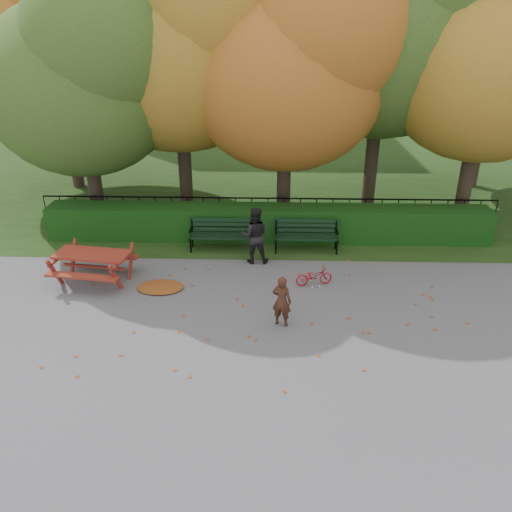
{
  "coord_description": "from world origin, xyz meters",
  "views": [
    {
      "loc": [
        0.07,
        -9.3,
        5.98
      ],
      "look_at": [
        -0.24,
        1.15,
        1.0
      ],
      "focal_mm": 35.0,
      "sensor_mm": 36.0,
      "label": 1
    }
  ],
  "objects_px": {
    "tree_c": "(299,64)",
    "picnic_table": "(93,259)",
    "bench_left": "(221,232)",
    "tree_d": "(401,19)",
    "tree_g": "(511,38)",
    "tree_a": "(87,76)",
    "tree_f": "(62,28)",
    "child": "(282,301)",
    "bicycle": "(314,276)",
    "adult": "(255,235)",
    "tree_b": "(188,40)",
    "tree_e": "(505,55)",
    "bench_right": "(306,233)"
  },
  "relations": [
    {
      "from": "tree_d",
      "to": "tree_g",
      "type": "xyz_separation_m",
      "value": [
        4.46,
        2.53,
        -0.61
      ]
    },
    {
      "from": "bench_left",
      "to": "picnic_table",
      "type": "relative_size",
      "value": 0.9
    },
    {
      "from": "bench_left",
      "to": "tree_f",
      "type": "bearing_deg",
      "value": 136.49
    },
    {
      "from": "tree_a",
      "to": "tree_b",
      "type": "relative_size",
      "value": 0.85
    },
    {
      "from": "tree_f",
      "to": "bench_right",
      "type": "bearing_deg",
      "value": -33.92
    },
    {
      "from": "tree_a",
      "to": "tree_c",
      "type": "height_order",
      "value": "tree_c"
    },
    {
      "from": "tree_e",
      "to": "bicycle",
      "type": "distance_m",
      "value": 8.31
    },
    {
      "from": "tree_a",
      "to": "tree_d",
      "type": "xyz_separation_m",
      "value": [
        9.07,
        1.65,
        1.46
      ]
    },
    {
      "from": "tree_b",
      "to": "bench_right",
      "type": "bearing_deg",
      "value": -40.67
    },
    {
      "from": "child",
      "to": "bicycle",
      "type": "bearing_deg",
      "value": -95.25
    },
    {
      "from": "tree_d",
      "to": "picnic_table",
      "type": "bearing_deg",
      "value": -145.78
    },
    {
      "from": "tree_g",
      "to": "child",
      "type": "relative_size",
      "value": 7.36
    },
    {
      "from": "bench_left",
      "to": "tree_a",
      "type": "bearing_deg",
      "value": 154.24
    },
    {
      "from": "tree_d",
      "to": "child",
      "type": "xyz_separation_m",
      "value": [
        -3.54,
        -7.4,
        -5.4
      ]
    },
    {
      "from": "bench_left",
      "to": "bench_right",
      "type": "height_order",
      "value": "same"
    },
    {
      "from": "tree_a",
      "to": "child",
      "type": "relative_size",
      "value": 6.44
    },
    {
      "from": "tree_d",
      "to": "picnic_table",
      "type": "xyz_separation_m",
      "value": [
        -8.18,
        -5.56,
        -5.38
      ]
    },
    {
      "from": "tree_b",
      "to": "child",
      "type": "bearing_deg",
      "value": -68.06
    },
    {
      "from": "tree_g",
      "to": "adult",
      "type": "relative_size",
      "value": 5.49
    },
    {
      "from": "tree_c",
      "to": "picnic_table",
      "type": "height_order",
      "value": "tree_c"
    },
    {
      "from": "child",
      "to": "adult",
      "type": "xyz_separation_m",
      "value": [
        -0.67,
        3.07,
        0.2
      ]
    },
    {
      "from": "tree_c",
      "to": "bench_left",
      "type": "distance_m",
      "value": 5.31
    },
    {
      "from": "tree_g",
      "to": "child",
      "type": "distance_m",
      "value": 13.62
    },
    {
      "from": "child",
      "to": "bench_left",
      "type": "bearing_deg",
      "value": -47.48
    },
    {
      "from": "tree_c",
      "to": "bench_left",
      "type": "bearing_deg",
      "value": -133.36
    },
    {
      "from": "tree_d",
      "to": "tree_e",
      "type": "height_order",
      "value": "tree_d"
    },
    {
      "from": "bicycle",
      "to": "child",
      "type": "bearing_deg",
      "value": 142.06
    },
    {
      "from": "tree_b",
      "to": "adult",
      "type": "distance_m",
      "value": 6.37
    },
    {
      "from": "tree_a",
      "to": "bench_left",
      "type": "xyz_separation_m",
      "value": [
        3.89,
        -1.88,
        -4.0
      ]
    },
    {
      "from": "tree_a",
      "to": "tree_b",
      "type": "xyz_separation_m",
      "value": [
        2.74,
        1.17,
        0.88
      ]
    },
    {
      "from": "tree_b",
      "to": "tree_g",
      "type": "bearing_deg",
      "value": 15.63
    },
    {
      "from": "tree_f",
      "to": "adult",
      "type": "relative_size",
      "value": 5.9
    },
    {
      "from": "tree_a",
      "to": "tree_b",
      "type": "height_order",
      "value": "tree_b"
    },
    {
      "from": "tree_g",
      "to": "tree_f",
      "type": "bearing_deg",
      "value": -178.06
    },
    {
      "from": "tree_g",
      "to": "bench_left",
      "type": "distance_m",
      "value": 12.37
    },
    {
      "from": "tree_c",
      "to": "picnic_table",
      "type": "bearing_deg",
      "value": -140.09
    },
    {
      "from": "tree_e",
      "to": "bicycle",
      "type": "xyz_separation_m",
      "value": [
        -5.34,
        -4.13,
        -4.84
      ]
    },
    {
      "from": "picnic_table",
      "to": "child",
      "type": "distance_m",
      "value": 5.0
    },
    {
      "from": "tree_c",
      "to": "tree_b",
      "type": "bearing_deg",
      "value": 166.55
    },
    {
      "from": "tree_a",
      "to": "picnic_table",
      "type": "height_order",
      "value": "tree_a"
    },
    {
      "from": "tree_f",
      "to": "tree_d",
      "type": "bearing_deg",
      "value": -10.33
    },
    {
      "from": "tree_d",
      "to": "tree_g",
      "type": "height_order",
      "value": "tree_d"
    },
    {
      "from": "tree_c",
      "to": "adult",
      "type": "height_order",
      "value": "tree_c"
    },
    {
      "from": "tree_c",
      "to": "bench_left",
      "type": "xyz_separation_m",
      "value": [
        -2.13,
        -2.26,
        -4.3
      ]
    },
    {
      "from": "tree_c",
      "to": "tree_e",
      "type": "xyz_separation_m",
      "value": [
        5.69,
        -0.19,
        0.26
      ]
    },
    {
      "from": "tree_b",
      "to": "bicycle",
      "type": "distance_m",
      "value": 8.12
    },
    {
      "from": "bench_left",
      "to": "bicycle",
      "type": "xyz_separation_m",
      "value": [
        2.48,
        -2.07,
        -0.28
      ]
    },
    {
      "from": "tree_d",
      "to": "bicycle",
      "type": "distance_m",
      "value": 8.46
    },
    {
      "from": "tree_a",
      "to": "tree_e",
      "type": "bearing_deg",
      "value": 0.94
    },
    {
      "from": "bench_left",
      "to": "adult",
      "type": "xyz_separation_m",
      "value": [
        0.97,
        -0.8,
        0.26
      ]
    }
  ]
}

